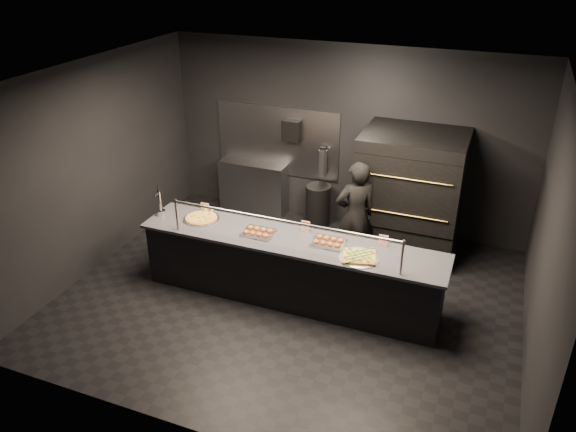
# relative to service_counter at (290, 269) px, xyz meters

# --- Properties ---
(room) EXTENTS (6.04, 6.00, 3.00)m
(room) POSITION_rel_service_counter_xyz_m (-0.02, 0.05, 1.03)
(room) COLOR black
(room) RESTS_ON ground
(service_counter) EXTENTS (4.10, 0.78, 1.37)m
(service_counter) POSITION_rel_service_counter_xyz_m (0.00, 0.00, 0.00)
(service_counter) COLOR black
(service_counter) RESTS_ON ground
(pizza_oven) EXTENTS (1.50, 1.23, 1.91)m
(pizza_oven) POSITION_rel_service_counter_xyz_m (1.20, 1.90, 0.50)
(pizza_oven) COLOR black
(pizza_oven) RESTS_ON ground
(prep_shelf) EXTENTS (1.20, 0.35, 0.90)m
(prep_shelf) POSITION_rel_service_counter_xyz_m (-1.60, 2.32, -0.01)
(prep_shelf) COLOR #99999E
(prep_shelf) RESTS_ON ground
(towel_dispenser) EXTENTS (0.30, 0.20, 0.35)m
(towel_dispenser) POSITION_rel_service_counter_xyz_m (-0.90, 2.39, 1.09)
(towel_dispenser) COLOR black
(towel_dispenser) RESTS_ON room
(fire_extinguisher) EXTENTS (0.14, 0.14, 0.51)m
(fire_extinguisher) POSITION_rel_service_counter_xyz_m (-0.35, 2.40, 0.60)
(fire_extinguisher) COLOR #B2B2B7
(fire_extinguisher) RESTS_ON room
(beer_tap) EXTENTS (0.13, 0.18, 0.49)m
(beer_tap) POSITION_rel_service_counter_xyz_m (-1.95, -0.01, 0.60)
(beer_tap) COLOR silver
(beer_tap) RESTS_ON service_counter
(round_pizza) EXTENTS (0.51, 0.51, 0.03)m
(round_pizza) POSITION_rel_service_counter_xyz_m (-1.36, 0.08, 0.47)
(round_pizza) COLOR silver
(round_pizza) RESTS_ON service_counter
(slider_tray_a) EXTENTS (0.44, 0.34, 0.07)m
(slider_tray_a) POSITION_rel_service_counter_xyz_m (-0.45, -0.02, 0.48)
(slider_tray_a) COLOR silver
(slider_tray_a) RESTS_ON service_counter
(slider_tray_b) EXTENTS (0.46, 0.37, 0.07)m
(slider_tray_b) POSITION_rel_service_counter_xyz_m (0.50, 0.07, 0.48)
(slider_tray_b) COLOR silver
(slider_tray_b) RESTS_ON service_counter
(square_pizza) EXTENTS (0.51, 0.51, 0.05)m
(square_pizza) POSITION_rel_service_counter_xyz_m (0.96, -0.13, 0.47)
(square_pizza) COLOR silver
(square_pizza) RESTS_ON service_counter
(condiment_jar) EXTENTS (0.17, 0.07, 0.11)m
(condiment_jar) POSITION_rel_service_counter_xyz_m (-1.37, 0.28, 0.51)
(condiment_jar) COLOR silver
(condiment_jar) RESTS_ON service_counter
(tent_cards) EXTENTS (2.69, 0.04, 0.15)m
(tent_cards) POSITION_rel_service_counter_xyz_m (-0.04, 0.28, 0.53)
(tent_cards) COLOR white
(tent_cards) RESTS_ON service_counter
(trash_bin) EXTENTS (0.42, 0.42, 0.70)m
(trash_bin) POSITION_rel_service_counter_xyz_m (-0.35, 2.22, -0.11)
(trash_bin) COLOR black
(trash_bin) RESTS_ON ground
(worker) EXTENTS (0.73, 0.67, 1.66)m
(worker) POSITION_rel_service_counter_xyz_m (0.57, 1.14, 0.37)
(worker) COLOR black
(worker) RESTS_ON ground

